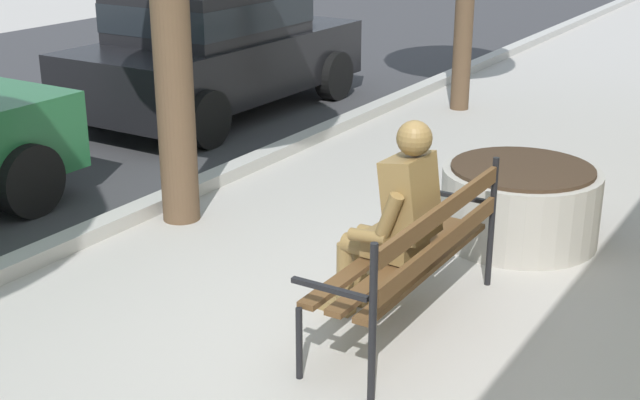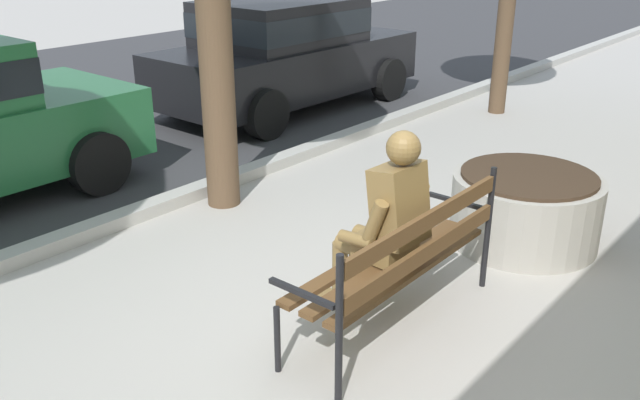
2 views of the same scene
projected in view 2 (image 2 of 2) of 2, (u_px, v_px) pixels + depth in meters
name	position (u px, v px, depth m)	size (l,w,h in m)	color
ground_plane	(385.00, 341.00, 4.46)	(80.00, 80.00, 0.00)	#ADA8A0
curb_stone	(123.00, 218.00, 6.16)	(60.00, 0.20, 0.12)	#B2AFA8
park_bench	(403.00, 256.00, 4.40)	(1.80, 0.54, 0.95)	brown
bronze_statue_seated	(382.00, 227.00, 4.52)	(0.66, 0.76, 1.37)	olive
concrete_planter	(525.00, 208.00, 5.74)	(1.25, 1.25, 0.62)	#A8A399
parked_car_black	(286.00, 51.00, 9.72)	(4.11, 1.94, 1.56)	black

